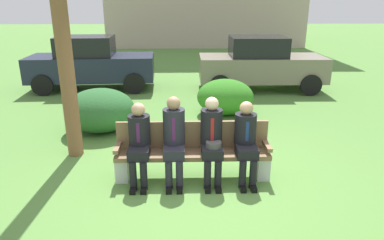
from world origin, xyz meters
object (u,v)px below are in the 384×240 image
(park_bench, at_px, (193,151))
(seated_man_rightmost, at_px, (246,138))
(shrub_near_bench, at_px, (100,110))
(seated_man_centerleft, at_px, (174,136))
(seated_man_leftmost, at_px, (139,139))
(seated_man_centerright, at_px, (212,136))
(shrub_mid_lawn, at_px, (225,97))
(parked_car_near, at_px, (91,63))
(parked_car_far, at_px, (260,64))

(park_bench, distance_m, seated_man_rightmost, 0.88)
(shrub_near_bench, bearing_deg, seated_man_centerleft, -54.10)
(seated_man_rightmost, xyz_separation_m, shrub_near_bench, (-2.77, 2.29, -0.24))
(seated_man_leftmost, bearing_deg, shrub_near_bench, 115.93)
(seated_man_centerright, relative_size, shrub_near_bench, 0.89)
(seated_man_leftmost, height_order, shrub_mid_lawn, seated_man_leftmost)
(seated_man_rightmost, distance_m, shrub_near_bench, 3.60)
(seated_man_leftmost, relative_size, seated_man_centerleft, 0.93)
(park_bench, relative_size, seated_man_leftmost, 1.93)
(seated_man_rightmost, xyz_separation_m, parked_car_near, (-3.88, 6.21, 0.13))
(parked_car_near, bearing_deg, seated_man_centerleft, -65.94)
(parked_car_near, distance_m, parked_car_far, 5.40)
(parked_car_far, bearing_deg, seated_man_centerleft, -113.91)
(park_bench, xyz_separation_m, seated_man_leftmost, (-0.83, -0.13, 0.27))
(shrub_near_bench, distance_m, shrub_mid_lawn, 3.09)
(shrub_near_bench, bearing_deg, park_bench, -47.98)
(parked_car_far, bearing_deg, parked_car_near, 177.13)
(shrub_near_bench, height_order, shrub_mid_lawn, shrub_near_bench)
(shrub_near_bench, height_order, parked_car_far, parked_car_far)
(seated_man_centerleft, height_order, seated_man_rightmost, seated_man_centerleft)
(seated_man_centerright, xyz_separation_m, parked_car_far, (2.04, 5.93, 0.09))
(park_bench, relative_size, parked_car_far, 0.62)
(seated_man_centerright, height_order, shrub_mid_lawn, seated_man_centerright)
(seated_man_leftmost, height_order, parked_car_near, parked_car_near)
(seated_man_centerright, height_order, seated_man_rightmost, seated_man_centerright)
(park_bench, bearing_deg, parked_car_near, 116.73)
(seated_man_centerleft, relative_size, seated_man_centerright, 1.01)
(shrub_mid_lawn, xyz_separation_m, parked_car_far, (1.41, 2.51, 0.40))
(seated_man_centerright, height_order, parked_car_far, parked_car_far)
(parked_car_far, bearing_deg, seated_man_centerright, -109.00)
(seated_man_centerleft, relative_size, parked_car_far, 0.35)
(park_bench, height_order, parked_car_far, parked_car_far)
(parked_car_far, bearing_deg, shrub_near_bench, -139.59)
(park_bench, relative_size, shrub_mid_lawn, 1.73)
(shrub_near_bench, bearing_deg, seated_man_leftmost, -64.07)
(seated_man_rightmost, bearing_deg, parked_car_near, 122.03)
(seated_man_rightmost, relative_size, parked_car_far, 0.32)
(seated_man_leftmost, distance_m, shrub_mid_lawn, 3.86)
(seated_man_leftmost, relative_size, seated_man_centerright, 0.94)
(seated_man_rightmost, bearing_deg, shrub_mid_lawn, 88.33)
(seated_man_rightmost, xyz_separation_m, parked_car_far, (1.51, 5.94, 0.13))
(park_bench, bearing_deg, parked_car_far, 68.08)
(shrub_near_bench, distance_m, parked_car_far, 5.63)
(seated_man_centerleft, xyz_separation_m, seated_man_centerright, (0.58, -0.01, -0.01))
(seated_man_centerright, bearing_deg, seated_man_centerleft, 179.33)
(park_bench, xyz_separation_m, shrub_mid_lawn, (0.92, 3.29, 0.00))
(seated_man_leftmost, distance_m, seated_man_centerleft, 0.54)
(seated_man_centerright, distance_m, shrub_mid_lawn, 3.50)
(park_bench, xyz_separation_m, shrub_near_bench, (-1.94, 2.16, 0.03))
(seated_man_centerleft, distance_m, parked_car_far, 6.48)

